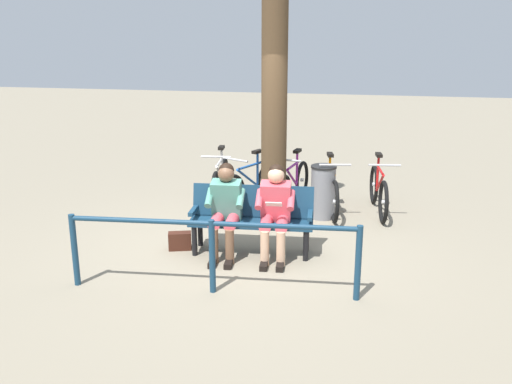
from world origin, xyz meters
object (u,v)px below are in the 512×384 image
object	(u,v)px
bicycle_purple	(330,191)
bicycle_green	(251,186)
person_reading	(275,208)
bicycle_red	(293,186)
person_companion	(225,206)
bench	(252,214)
bicycle_silver	(220,181)
litter_bin	(323,192)
bicycle_orange	(378,191)
handbag	(180,241)
tree_trunk	(274,82)

from	to	relation	value
bicycle_purple	bicycle_green	bearing A→B (deg)	-101.97
person_reading	bicycle_red	size ratio (longest dim) A/B	0.72
bicycle_green	person_companion	bearing A→B (deg)	27.66
bench	bicycle_green	bearing A→B (deg)	-82.22
bicycle_silver	person_reading	bearing A→B (deg)	24.61
person_reading	bicycle_purple	world-z (taller)	person_reading
litter_bin	bicycle_red	bearing A→B (deg)	-42.05
bicycle_purple	bicycle_silver	bearing A→B (deg)	-107.08
bicycle_purple	litter_bin	bearing A→B (deg)	-28.80
person_reading	bicycle_orange	size ratio (longest dim) A/B	0.72
bicycle_orange	bicycle_red	world-z (taller)	same
person_reading	litter_bin	bearing A→B (deg)	-110.06
litter_bin	bicycle_green	xyz separation A→B (m)	(1.22, -0.31, -0.06)
person_reading	handbag	xyz separation A→B (m)	(1.28, 0.03, -0.54)
tree_trunk	bicycle_orange	xyz separation A→B (m)	(-1.62, -0.53, -1.74)
bicycle_red	person_companion	bearing A→B (deg)	-5.10
bicycle_orange	bicycle_red	size ratio (longest dim) A/B	1.00
person_reading	person_companion	distance (m)	0.64
person_companion	bicycle_red	size ratio (longest dim) A/B	0.72
bicycle_red	bench	bearing A→B (deg)	1.86
tree_trunk	litter_bin	xyz separation A→B (m)	(-0.77, -0.08, -1.68)
bicycle_orange	bicycle_purple	xyz separation A→B (m)	(0.76, 0.14, 0.00)
bench	tree_trunk	bearing A→B (deg)	-95.83
person_reading	bicycle_green	distance (m)	2.17
tree_trunk	bicycle_green	distance (m)	1.83
bicycle_green	bench	bearing A→B (deg)	37.14
person_reading	bicycle_silver	bearing A→B (deg)	-63.63
person_reading	handbag	distance (m)	1.39
litter_bin	bicycle_green	distance (m)	1.26
bicycle_silver	bicycle_red	bearing A→B (deg)	83.27
handbag	bicycle_green	size ratio (longest dim) A/B	0.19
bench	handbag	xyz separation A→B (m)	(0.95, 0.17, -0.39)
bench	bicycle_orange	distance (m)	2.60
person_reading	litter_bin	xyz separation A→B (m)	(-0.45, -1.70, -0.25)
tree_trunk	litter_bin	size ratio (longest dim) A/B	5.01
person_companion	bicycle_green	world-z (taller)	person_companion
person_companion	bicycle_red	bearing A→B (deg)	-109.16
handbag	bicycle_red	distance (m)	2.53
bicycle_orange	bicycle_purple	distance (m)	0.77
tree_trunk	bicycle_purple	size ratio (longest dim) A/B	2.53
bicycle_green	bicycle_purple	bearing A→B (deg)	114.09
handbag	bicycle_green	bearing A→B (deg)	-104.23
person_reading	bicycle_silver	xyz separation A→B (m)	(1.34, -2.18, -0.31)
litter_bin	bicycle_purple	xyz separation A→B (m)	(-0.09, -0.30, -0.06)
tree_trunk	bicycle_green	size ratio (longest dim) A/B	2.69
bicycle_green	person_reading	bearing A→B (deg)	44.98
person_companion	person_reading	bearing A→B (deg)	179.95
bicycle_orange	bicycle_silver	bearing A→B (deg)	-98.91
person_companion	bicycle_purple	xyz separation A→B (m)	(-1.18, -2.07, -0.30)
litter_bin	bicycle_red	xyz separation A→B (m)	(0.53, -0.48, -0.06)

